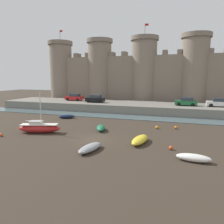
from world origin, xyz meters
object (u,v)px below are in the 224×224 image
at_px(car_quay_east, 74,97).
at_px(rowboat_midflat_right, 90,148).
at_px(rowboat_near_channel_right, 194,158).
at_px(car_quay_centre_east, 218,103).
at_px(mooring_buoy_near_shore, 157,127).
at_px(rowboat_foreground_centre, 140,140).
at_px(mooring_buoy_mid_mud, 171,148).
at_px(car_quay_centre_west, 95,99).
at_px(mooring_buoy_near_channel, 1,135).
at_px(car_quay_west, 186,102).
at_px(sailboat_foreground_right, 39,128).
at_px(rowboat_midflat_centre, 101,128).
at_px(rowboat_near_channel_left, 67,117).
at_px(mooring_buoy_off_centre, 176,128).

bearing_deg(car_quay_east, rowboat_midflat_right, -59.01).
height_order(rowboat_near_channel_right, car_quay_centre_east, car_quay_centre_east).
distance_m(rowboat_midflat_right, mooring_buoy_near_shore, 12.57).
distance_m(rowboat_foreground_centre, mooring_buoy_mid_mud, 3.60).
bearing_deg(mooring_buoy_mid_mud, rowboat_near_channel_right, -50.84).
relative_size(rowboat_near_channel_right, mooring_buoy_near_shore, 7.00).
bearing_deg(rowboat_foreground_centre, car_quay_centre_west, 124.10).
distance_m(mooring_buoy_near_channel, car_quay_centre_west, 23.77).
height_order(mooring_buoy_mid_mud, car_quay_west, car_quay_west).
distance_m(sailboat_foreground_right, mooring_buoy_near_shore, 15.94).
xyz_separation_m(rowboat_midflat_right, rowboat_midflat_centre, (-2.00, 7.97, 0.05)).
relative_size(car_quay_centre_east, car_quay_centre_west, 1.00).
bearing_deg(mooring_buoy_near_shore, rowboat_midflat_right, -113.74).
distance_m(rowboat_midflat_centre, car_quay_east, 23.51).
bearing_deg(rowboat_midflat_right, rowboat_midflat_centre, 104.11).
bearing_deg(rowboat_near_channel_left, rowboat_midflat_right, -52.73).
bearing_deg(rowboat_midflat_right, rowboat_near_channel_left, 127.27).
bearing_deg(car_quay_east, mooring_buoy_near_shore, -35.76).
xyz_separation_m(rowboat_near_channel_right, car_quay_centre_west, (-19.52, 24.46, 2.13)).
height_order(rowboat_near_channel_left, mooring_buoy_near_shore, rowboat_near_channel_left).
bearing_deg(mooring_buoy_off_centre, rowboat_midflat_centre, -156.29).
xyz_separation_m(rowboat_midflat_centre, car_quay_centre_east, (16.53, 17.69, 2.08)).
relative_size(car_quay_east, car_quay_west, 1.00).
relative_size(rowboat_foreground_centre, car_quay_east, 0.96).
height_order(rowboat_near_channel_left, mooring_buoy_near_channel, rowboat_near_channel_left).
height_order(rowboat_near_channel_left, mooring_buoy_off_centre, rowboat_near_channel_left).
relative_size(rowboat_midflat_centre, mooring_buoy_off_centre, 7.02).
xyz_separation_m(mooring_buoy_near_channel, car_quay_west, (21.28, 24.14, 2.28)).
distance_m(rowboat_near_channel_right, mooring_buoy_near_channel, 22.04).
distance_m(rowboat_midflat_right, rowboat_midflat_centre, 8.22).
distance_m(rowboat_near_channel_right, car_quay_west, 25.17).
relative_size(rowboat_near_channel_right, mooring_buoy_near_channel, 7.93).
relative_size(mooring_buoy_mid_mud, car_quay_west, 0.10).
bearing_deg(mooring_buoy_near_channel, car_quay_centre_east, 42.07).
xyz_separation_m(sailboat_foreground_right, mooring_buoy_mid_mud, (16.72, -1.47, -0.45)).
distance_m(mooring_buoy_near_shore, car_quay_centre_east, 17.18).
bearing_deg(sailboat_foreground_right, mooring_buoy_mid_mud, -5.03).
distance_m(rowboat_near_channel_right, car_quay_centre_east, 25.84).
bearing_deg(mooring_buoy_near_channel, sailboat_foreground_right, 43.01).
bearing_deg(mooring_buoy_mid_mud, car_quay_east, 134.71).
bearing_deg(car_quay_centre_west, rowboat_midflat_centre, -64.79).
bearing_deg(mooring_buoy_near_shore, rowboat_midflat_centre, -153.41).
relative_size(rowboat_foreground_centre, rowboat_midflat_centre, 1.31).
bearing_deg(mooring_buoy_near_channel, rowboat_foreground_centre, 9.34).
relative_size(mooring_buoy_mid_mud, car_quay_east, 0.10).
bearing_deg(rowboat_foreground_centre, rowboat_midflat_right, -135.61).
distance_m(rowboat_near_channel_left, mooring_buoy_off_centre, 18.53).
bearing_deg(mooring_buoy_near_shore, sailboat_foreground_right, -153.37).
relative_size(mooring_buoy_near_channel, car_quay_east, 0.09).
xyz_separation_m(rowboat_midflat_centre, mooring_buoy_off_centre, (9.60, 4.22, -0.17)).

